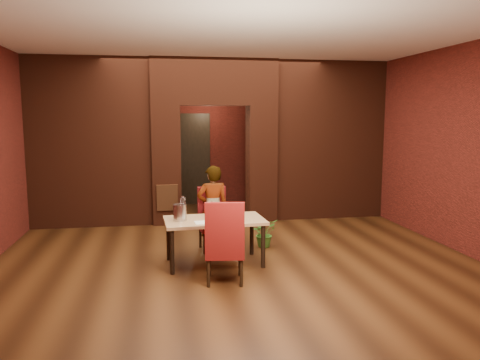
{
  "coord_description": "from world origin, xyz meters",
  "views": [
    {
      "loc": [
        -1.06,
        -7.21,
        2.11
      ],
      "look_at": [
        0.17,
        0.0,
        1.1
      ],
      "focal_mm": 35.0,
      "sensor_mm": 36.0,
      "label": 1
    }
  ],
  "objects_px": {
    "wine_glass_a": "(209,210)",
    "wine_glass_b": "(212,213)",
    "chair_far": "(214,219)",
    "dining_table": "(215,241)",
    "chair_near": "(225,241)",
    "wine_glass_c": "(226,211)",
    "water_bottle": "(183,208)",
    "person_seated": "(213,209)",
    "potted_plant": "(264,233)",
    "wine_bucket": "(180,212)"
  },
  "relations": [
    {
      "from": "chair_near",
      "to": "wine_glass_a",
      "type": "xyz_separation_m",
      "value": [
        -0.1,
        0.84,
        0.24
      ]
    },
    {
      "from": "chair_near",
      "to": "potted_plant",
      "type": "height_order",
      "value": "chair_near"
    },
    {
      "from": "chair_near",
      "to": "person_seated",
      "type": "xyz_separation_m",
      "value": [
        0.01,
        1.38,
        0.14
      ]
    },
    {
      "from": "chair_near",
      "to": "wine_glass_b",
      "type": "bearing_deg",
      "value": -76.03
    },
    {
      "from": "chair_far",
      "to": "wine_glass_c",
      "type": "bearing_deg",
      "value": -88.02
    },
    {
      "from": "chair_near",
      "to": "wine_bucket",
      "type": "distance_m",
      "value": 0.93
    },
    {
      "from": "chair_near",
      "to": "wine_glass_a",
      "type": "relative_size",
      "value": 4.58
    },
    {
      "from": "person_seated",
      "to": "potted_plant",
      "type": "bearing_deg",
      "value": -177.82
    },
    {
      "from": "water_bottle",
      "to": "person_seated",
      "type": "bearing_deg",
      "value": 51.41
    },
    {
      "from": "wine_glass_a",
      "to": "wine_glass_b",
      "type": "height_order",
      "value": "wine_glass_a"
    },
    {
      "from": "person_seated",
      "to": "wine_glass_c",
      "type": "distance_m",
      "value": 0.71
    },
    {
      "from": "chair_near",
      "to": "wine_glass_b",
      "type": "distance_m",
      "value": 0.74
    },
    {
      "from": "chair_far",
      "to": "person_seated",
      "type": "xyz_separation_m",
      "value": [
        -0.02,
        -0.05,
        0.18
      ]
    },
    {
      "from": "wine_glass_a",
      "to": "wine_glass_c",
      "type": "distance_m",
      "value": 0.27
    },
    {
      "from": "dining_table",
      "to": "person_seated",
      "type": "distance_m",
      "value": 0.73
    },
    {
      "from": "wine_glass_b",
      "to": "person_seated",
      "type": "bearing_deg",
      "value": 82.8
    },
    {
      "from": "chair_near",
      "to": "wine_glass_c",
      "type": "xyz_separation_m",
      "value": [
        0.12,
        0.69,
        0.24
      ]
    },
    {
      "from": "chair_near",
      "to": "wine_bucket",
      "type": "height_order",
      "value": "chair_near"
    },
    {
      "from": "potted_plant",
      "to": "chair_far",
      "type": "bearing_deg",
      "value": -176.48
    },
    {
      "from": "wine_glass_a",
      "to": "wine_glass_c",
      "type": "bearing_deg",
      "value": -33.93
    },
    {
      "from": "person_seated",
      "to": "wine_glass_c",
      "type": "bearing_deg",
      "value": 94.59
    },
    {
      "from": "dining_table",
      "to": "chair_far",
      "type": "distance_m",
      "value": 0.72
    },
    {
      "from": "chair_far",
      "to": "wine_glass_a",
      "type": "distance_m",
      "value": 0.67
    },
    {
      "from": "dining_table",
      "to": "chair_far",
      "type": "xyz_separation_m",
      "value": [
        0.07,
        0.69,
        0.17
      ]
    },
    {
      "from": "person_seated",
      "to": "wine_glass_a",
      "type": "height_order",
      "value": "person_seated"
    },
    {
      "from": "wine_glass_a",
      "to": "wine_glass_b",
      "type": "relative_size",
      "value": 1.21
    },
    {
      "from": "water_bottle",
      "to": "wine_glass_c",
      "type": "bearing_deg",
      "value": -7.45
    },
    {
      "from": "wine_glass_c",
      "to": "chair_far",
      "type": "bearing_deg",
      "value": 96.89
    },
    {
      "from": "wine_glass_b",
      "to": "wine_bucket",
      "type": "bearing_deg",
      "value": 177.06
    },
    {
      "from": "dining_table",
      "to": "wine_glass_c",
      "type": "relative_size",
      "value": 6.06
    },
    {
      "from": "dining_table",
      "to": "chair_near",
      "type": "height_order",
      "value": "chair_near"
    },
    {
      "from": "chair_near",
      "to": "wine_bucket",
      "type": "xyz_separation_m",
      "value": [
        -0.53,
        0.72,
        0.24
      ]
    },
    {
      "from": "wine_glass_b",
      "to": "potted_plant",
      "type": "relative_size",
      "value": 0.44
    },
    {
      "from": "wine_glass_c",
      "to": "water_bottle",
      "type": "relative_size",
      "value": 0.69
    },
    {
      "from": "chair_far",
      "to": "potted_plant",
      "type": "distance_m",
      "value": 0.87
    },
    {
      "from": "dining_table",
      "to": "potted_plant",
      "type": "distance_m",
      "value": 1.17
    },
    {
      "from": "dining_table",
      "to": "potted_plant",
      "type": "relative_size",
      "value": 3.16
    },
    {
      "from": "person_seated",
      "to": "wine_bucket",
      "type": "height_order",
      "value": "person_seated"
    },
    {
      "from": "wine_glass_b",
      "to": "water_bottle",
      "type": "bearing_deg",
      "value": 170.39
    },
    {
      "from": "chair_near",
      "to": "wine_glass_a",
      "type": "distance_m",
      "value": 0.88
    },
    {
      "from": "chair_near",
      "to": "water_bottle",
      "type": "height_order",
      "value": "chair_near"
    },
    {
      "from": "chair_near",
      "to": "water_bottle",
      "type": "distance_m",
      "value": 0.96
    },
    {
      "from": "person_seated",
      "to": "wine_glass_c",
      "type": "height_order",
      "value": "person_seated"
    },
    {
      "from": "chair_far",
      "to": "wine_glass_c",
      "type": "distance_m",
      "value": 0.8
    },
    {
      "from": "dining_table",
      "to": "wine_glass_a",
      "type": "bearing_deg",
      "value": 118.12
    },
    {
      "from": "chair_far",
      "to": "wine_glass_a",
      "type": "relative_size",
      "value": 4.24
    },
    {
      "from": "chair_near",
      "to": "wine_glass_a",
      "type": "bearing_deg",
      "value": -75.6
    },
    {
      "from": "chair_near",
      "to": "person_seated",
      "type": "distance_m",
      "value": 1.39
    },
    {
      "from": "dining_table",
      "to": "person_seated",
      "type": "bearing_deg",
      "value": 82.56
    },
    {
      "from": "person_seated",
      "to": "water_bottle",
      "type": "bearing_deg",
      "value": 46.74
    }
  ]
}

